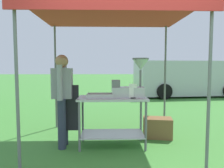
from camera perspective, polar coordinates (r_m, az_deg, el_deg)
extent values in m
plane|color=#3D7F33|center=(8.58, 0.69, -4.83)|extent=(70.00, 70.00, 0.00)
cylinder|color=slate|center=(3.00, -24.31, -0.27)|extent=(0.04, 0.04, 2.33)
cylinder|color=slate|center=(3.09, 24.82, -0.16)|extent=(0.04, 0.04, 2.33)
cylinder|color=slate|center=(5.01, -14.97, 1.74)|extent=(0.04, 0.04, 2.33)
cylinder|color=slate|center=(5.06, 14.15, 1.78)|extent=(0.04, 0.04, 2.33)
cube|color=red|center=(3.93, 0.02, 18.64)|extent=(2.73, 2.31, 0.05)
cube|color=red|center=(2.79, 0.74, 21.69)|extent=(2.73, 0.02, 0.24)
cube|color=#B7B7BC|center=(3.70, 0.09, -3.85)|extent=(1.20, 0.60, 0.04)
cube|color=#B7B7BC|center=(3.85, 0.09, -13.35)|extent=(1.10, 0.55, 0.02)
cylinder|color=slate|center=(3.57, -8.80, -11.37)|extent=(0.04, 0.04, 0.84)
cylinder|color=slate|center=(3.61, 9.13, -11.23)|extent=(0.04, 0.04, 0.84)
cylinder|color=slate|center=(4.06, -7.90, -9.44)|extent=(0.04, 0.04, 0.84)
cylinder|color=slate|center=(4.09, 7.80, -9.34)|extent=(0.04, 0.04, 0.84)
cube|color=#B7B7BC|center=(3.65, -3.20, -3.61)|extent=(0.45, 0.28, 0.01)
cube|color=#B7B7BC|center=(3.51, -3.27, -3.33)|extent=(0.45, 0.01, 0.06)
cube|color=#B7B7BC|center=(3.77, -3.15, -2.78)|extent=(0.45, 0.01, 0.06)
cube|color=#B7B7BC|center=(3.65, -6.62, -3.05)|extent=(0.01, 0.28, 0.06)
cube|color=#B7B7BC|center=(3.64, 0.23, -3.04)|extent=(0.01, 0.28, 0.06)
torus|color=gold|center=(3.67, -3.92, -3.26)|extent=(0.09, 0.09, 0.03)
torus|color=gold|center=(3.71, -5.75, -3.21)|extent=(0.10, 0.10, 0.03)
torus|color=gold|center=(3.59, -0.92, -3.45)|extent=(0.09, 0.09, 0.03)
torus|color=gold|center=(3.56, -4.31, -3.51)|extent=(0.08, 0.08, 0.03)
torus|color=gold|center=(3.64, -2.19, -3.33)|extent=(0.09, 0.09, 0.03)
torus|color=gold|center=(3.55, -1.91, -3.52)|extent=(0.08, 0.08, 0.03)
torus|color=gold|center=(3.61, -3.39, -3.41)|extent=(0.09, 0.09, 0.03)
torus|color=gold|center=(3.65, -0.71, -3.30)|extent=(0.08, 0.08, 0.03)
torus|color=gold|center=(3.61, -5.91, -3.41)|extent=(0.10, 0.10, 0.03)
torus|color=gold|center=(3.72, -0.75, -3.15)|extent=(0.10, 0.10, 0.03)
torus|color=gold|center=(3.74, -4.94, -3.13)|extent=(0.10, 0.10, 0.03)
torus|color=gold|center=(3.72, -2.39, -3.15)|extent=(0.10, 0.10, 0.03)
cube|color=#B7B7BC|center=(3.69, 4.28, -2.20)|extent=(0.56, 0.28, 0.18)
cube|color=slate|center=(3.66, 1.02, 0.11)|extent=(0.14, 0.22, 0.12)
cylinder|color=slate|center=(3.70, 7.69, 1.46)|extent=(0.04, 0.04, 0.29)
cone|color=#B7B7BC|center=(3.70, 7.73, 5.17)|extent=(0.27, 0.27, 0.18)
cylinder|color=slate|center=(3.70, 7.75, 6.78)|extent=(0.29, 0.29, 0.02)
cube|color=black|center=(3.58, 5.70, -3.75)|extent=(0.08, 0.05, 0.02)
cube|color=white|center=(3.56, 5.71, -1.77)|extent=(0.13, 0.01, 0.23)
cylinder|color=#2D3347|center=(3.94, -12.85, -9.74)|extent=(0.14, 0.14, 0.86)
cylinder|color=#2D3347|center=(3.75, -13.40, -10.48)|extent=(0.14, 0.14, 0.86)
cube|color=gray|center=(3.74, -13.30, 0.19)|extent=(0.34, 0.23, 0.52)
cube|color=black|center=(3.77, -11.38, -6.34)|extent=(0.32, 0.03, 0.80)
cylinder|color=gray|center=(3.95, -12.73, 0.81)|extent=(0.09, 0.09, 0.58)
cylinder|color=gray|center=(3.52, -13.97, 0.35)|extent=(0.09, 0.09, 0.58)
sphere|color=#A87A56|center=(3.73, -13.41, 6.03)|extent=(0.22, 0.22, 0.22)
cube|color=brown|center=(4.38, 12.17, -11.45)|extent=(0.61, 0.43, 0.39)
cube|color=#BCBCC1|center=(10.97, 19.80, 1.62)|extent=(5.16, 2.36, 1.60)
cylinder|color=black|center=(12.57, 24.14, -0.69)|extent=(0.70, 0.30, 0.68)
cylinder|color=black|center=(11.29, 10.53, -0.92)|extent=(0.70, 0.30, 0.68)
cylinder|color=black|center=(9.54, 13.89, -1.96)|extent=(0.70, 0.30, 0.68)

